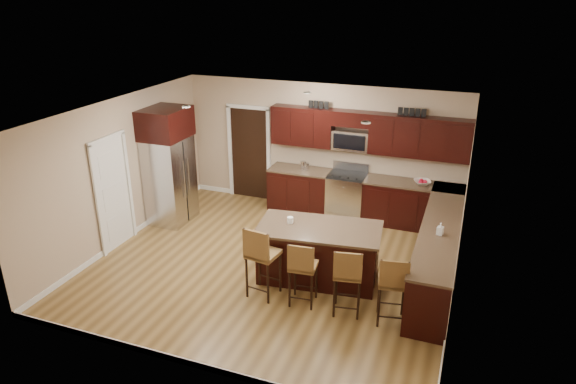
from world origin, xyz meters
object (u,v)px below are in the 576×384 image
at_px(island, 319,254).
at_px(refrigerator, 169,165).
at_px(stool_left, 261,254).
at_px(stool_mid, 302,267).
at_px(range, 347,195).
at_px(stool_right, 348,274).
at_px(stool_extra, 393,283).

bearing_deg(island, refrigerator, 155.65).
relative_size(stool_left, stool_mid, 1.12).
relative_size(stool_left, refrigerator, 0.51).
bearing_deg(range, stool_right, -75.47).
bearing_deg(refrigerator, stool_left, -34.62).
xyz_separation_m(island, stool_left, (-0.66, -0.85, 0.31)).
xyz_separation_m(stool_left, stool_right, (1.36, 0.01, -0.06)).
bearing_deg(refrigerator, stool_extra, -21.91).
relative_size(island, stool_mid, 1.99).
distance_m(range, stool_right, 3.51).
bearing_deg(stool_left, range, 90.12).
height_order(stool_mid, refrigerator, refrigerator).
height_order(range, stool_mid, range).
relative_size(range, stool_left, 0.94).
bearing_deg(stool_extra, range, 103.83).
height_order(refrigerator, stool_extra, refrigerator).
relative_size(stool_left, stool_right, 1.09).
distance_m(island, stool_right, 1.12).
bearing_deg(stool_left, island, 60.21).
bearing_deg(range, island, -85.87).
xyz_separation_m(stool_right, refrigerator, (-4.18, 1.94, 0.53)).
distance_m(stool_mid, stool_right, 0.69).
bearing_deg(stool_mid, refrigerator, 145.37).
height_order(range, stool_left, stool_left).
bearing_deg(range, stool_left, -98.00).
height_order(range, stool_extra, range).
relative_size(refrigerator, stool_extra, 2.17).
distance_m(range, stool_mid, 3.40).
distance_m(stool_left, refrigerator, 3.46).
bearing_deg(stool_left, stool_mid, 8.76).
distance_m(stool_right, refrigerator, 4.64).
distance_m(range, stool_left, 3.44).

